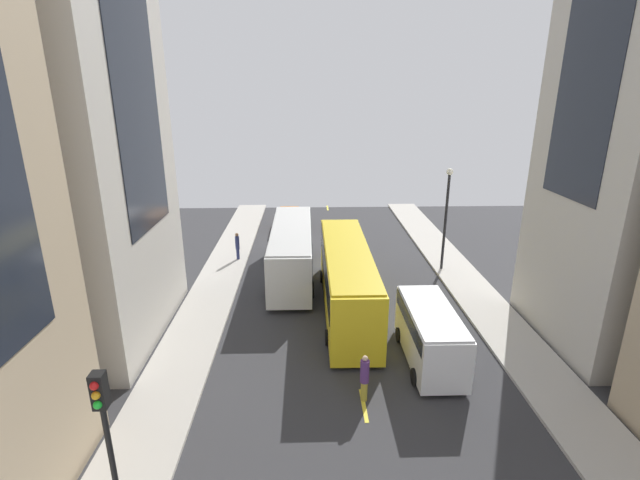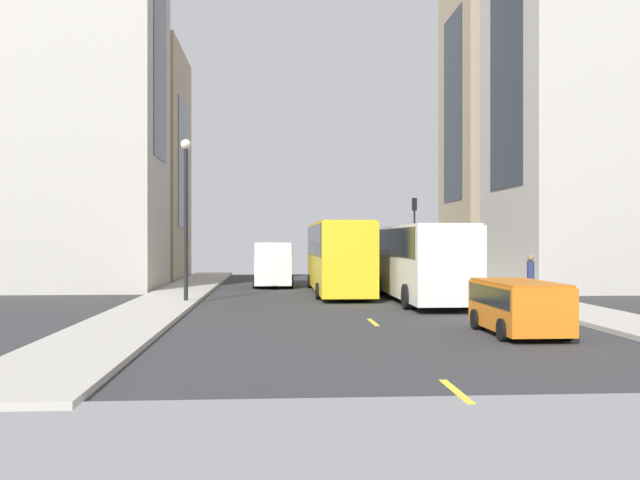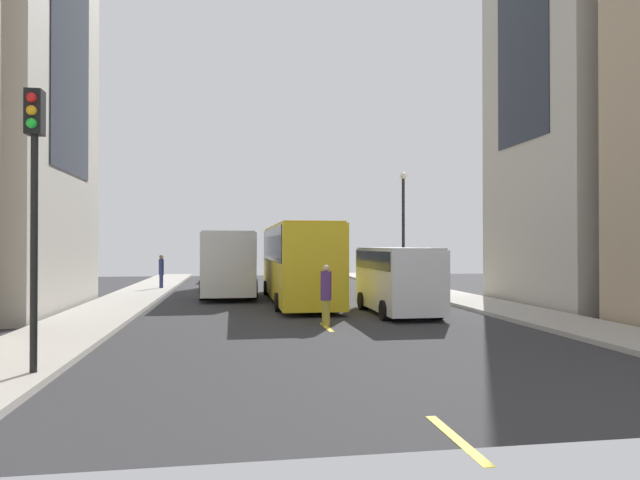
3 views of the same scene
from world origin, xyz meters
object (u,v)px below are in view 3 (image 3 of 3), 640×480
car_orange_0 (222,269)px  traffic_light_near_corner (34,175)px  pedestrian_waiting_curb (326,293)px  city_bus_white (229,257)px  delivery_van_white (397,275)px  pedestrian_crossing_near (161,270)px  streetcar_yellow (297,257)px

car_orange_0 → traffic_light_near_corner: size_ratio=0.72×
car_orange_0 → pedestrian_waiting_curb: size_ratio=2.00×
pedestrian_waiting_curb → city_bus_white: bearing=168.5°
delivery_van_white → pedestrian_waiting_curb: 4.25m
city_bus_white → pedestrian_waiting_curb: 13.45m
delivery_van_white → pedestrian_waiting_curb: size_ratio=2.74×
delivery_van_white → car_orange_0: delivery_van_white is taller
car_orange_0 → pedestrian_waiting_curb: 24.22m
city_bus_white → delivery_van_white: 12.23m
delivery_van_white → pedestrian_crossing_near: (-10.49, 13.14, -0.28)m
streetcar_yellow → pedestrian_waiting_curb: 8.09m
streetcar_yellow → car_orange_0: size_ratio=3.02×
pedestrian_crossing_near → pedestrian_waiting_curb: bearing=60.7°
streetcar_yellow → city_bus_white: bearing=122.7°
traffic_light_near_corner → pedestrian_waiting_curb: bearing=42.4°
delivery_van_white → car_orange_0: size_ratio=1.37×
delivery_van_white → pedestrian_crossing_near: size_ratio=2.81×
delivery_van_white → city_bus_white: bearing=122.2°
city_bus_white → streetcar_yellow: 5.94m
pedestrian_crossing_near → delivery_van_white: bearing=74.8°
car_orange_0 → pedestrian_crossing_near: (-3.42, -8.11, 0.32)m
car_orange_0 → city_bus_white: bearing=-87.0°
city_bus_white → pedestrian_waiting_curb: (3.23, -13.02, -0.93)m
city_bus_white → delivery_van_white: bearing=-57.8°
pedestrian_crossing_near → pedestrian_waiting_curb: (7.22, -15.81, -0.16)m
car_orange_0 → traffic_light_near_corner: 30.61m
pedestrian_waiting_curb → traffic_light_near_corner: traffic_light_near_corner is taller
city_bus_white → streetcar_yellow: streetcar_yellow is taller
traffic_light_near_corner → car_orange_0: bearing=84.0°
car_orange_0 → pedestrian_crossing_near: bearing=-112.9°
city_bus_white → pedestrian_waiting_curb: bearing=-76.1°
city_bus_white → pedestrian_waiting_curb: size_ratio=5.57×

